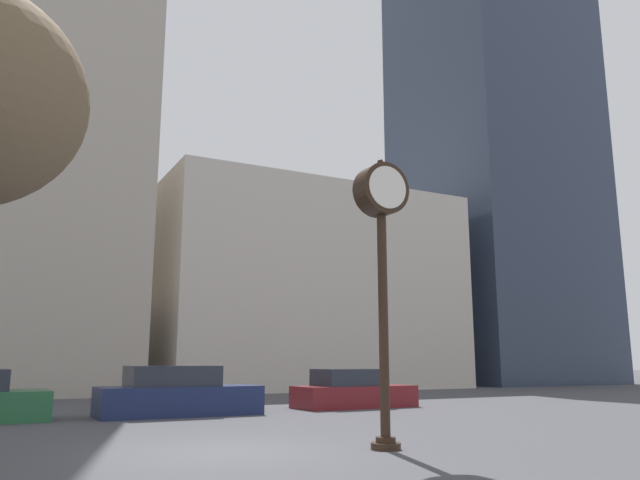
# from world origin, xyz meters

# --- Properties ---
(ground_plane) EXTENTS (200.00, 200.00, 0.00)m
(ground_plane) POSITION_xyz_m (0.00, 0.00, 0.00)
(ground_plane) COLOR #424247
(building_tall_tower) EXTENTS (12.96, 12.00, 33.14)m
(building_tall_tower) POSITION_xyz_m (-3.78, 24.00, 16.57)
(building_tall_tower) COLOR #ADA393
(building_tall_tower) RESTS_ON ground_plane
(building_storefront_row) EXTENTS (17.81, 12.00, 11.53)m
(building_storefront_row) POSITION_xyz_m (12.88, 24.00, 5.76)
(building_storefront_row) COLOR beige
(building_storefront_row) RESTS_ON ground_plane
(building_glass_modern) EXTENTS (12.18, 12.00, 35.31)m
(building_glass_modern) POSITION_xyz_m (29.88, 24.00, 17.65)
(building_glass_modern) COLOR #2D384C
(building_glass_modern) RESTS_ON ground_plane
(street_clock) EXTENTS (1.02, 0.54, 5.46)m
(street_clock) POSITION_xyz_m (2.74, -1.07, 4.00)
(street_clock) COLOR black
(street_clock) RESTS_ON ground_plane
(car_navy) EXTENTS (4.68, 1.84, 1.43)m
(car_navy) POSITION_xyz_m (1.30, 7.72, 0.60)
(car_navy) COLOR #19234C
(car_navy) RESTS_ON ground_plane
(car_maroon) EXTENTS (4.24, 1.85, 1.30)m
(car_maroon) POSITION_xyz_m (7.51, 8.09, 0.54)
(car_maroon) COLOR maroon
(car_maroon) RESTS_ON ground_plane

